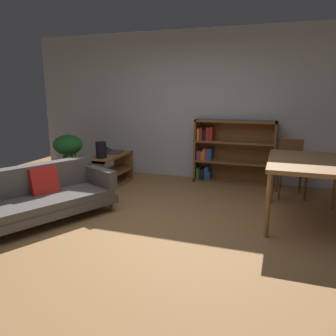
{
  "coord_description": "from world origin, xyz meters",
  "views": [
    {
      "loc": [
        1.45,
        -3.35,
        1.63
      ],
      "look_at": [
        0.1,
        0.58,
        0.66
      ],
      "focal_mm": 35.32,
      "sensor_mm": 36.0,
      "label": 1
    }
  ],
  "objects": [
    {
      "name": "fabric_couch",
      "position": [
        -1.46,
        -0.17,
        0.33
      ],
      "size": [
        1.55,
        2.12,
        0.69
      ],
      "color": "brown",
      "rests_on": "ground_plane"
    },
    {
      "name": "back_wall_panel",
      "position": [
        0.0,
        2.7,
        1.35
      ],
      "size": [
        6.8,
        0.1,
        2.7
      ],
      "primitive_type": "cube",
      "color": "silver",
      "rests_on": "ground_plane"
    },
    {
      "name": "desk_speaker",
      "position": [
        -1.33,
        1.34,
        0.68
      ],
      "size": [
        0.17,
        0.17,
        0.26
      ],
      "color": "black",
      "rests_on": "media_console"
    },
    {
      "name": "bookshelf",
      "position": [
        0.57,
        2.53,
        0.56
      ],
      "size": [
        1.41,
        0.3,
        1.13
      ],
      "color": "brown",
      "rests_on": "ground_plane"
    },
    {
      "name": "potted_floor_plant",
      "position": [
        -2.21,
        1.67,
        0.56
      ],
      "size": [
        0.54,
        0.52,
        0.85
      ],
      "color": "brown",
      "rests_on": "ground_plane"
    },
    {
      "name": "dining_chair_far",
      "position": [
        1.63,
        2.07,
        0.5
      ],
      "size": [
        0.47,
        0.49,
        0.88
      ],
      "color": "brown",
      "rests_on": "ground_plane"
    },
    {
      "name": "ground_plane",
      "position": [
        0.0,
        0.0,
        0.0
      ],
      "size": [
        8.16,
        8.16,
        0.0
      ],
      "primitive_type": "plane",
      "color": "#9E7042"
    },
    {
      "name": "media_console",
      "position": [
        -1.32,
        1.6,
        0.27
      ],
      "size": [
        0.38,
        1.07,
        0.55
      ],
      "color": "brown",
      "rests_on": "ground_plane"
    },
    {
      "name": "dining_table",
      "position": [
        1.79,
        0.95,
        0.72
      ],
      "size": [
        0.94,
        1.35,
        0.8
      ],
      "color": "olive",
      "rests_on": "ground_plane"
    },
    {
      "name": "open_laptop",
      "position": [
        -1.41,
        1.81,
        0.58
      ],
      "size": [
        0.44,
        0.33,
        0.12
      ],
      "color": "#333338",
      "rests_on": "media_console"
    }
  ]
}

